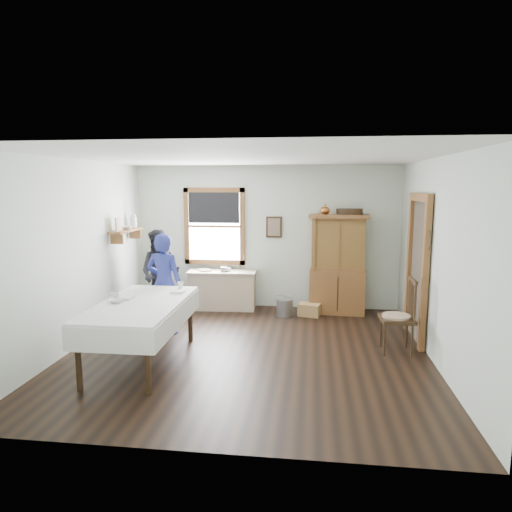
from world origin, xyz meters
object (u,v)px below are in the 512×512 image
(work_counter, at_px, (222,290))
(china_hutch, at_px, (338,264))
(spindle_chair, at_px, (397,315))
(wicker_basket, at_px, (309,310))
(dining_table, at_px, (142,333))
(figure_dark, at_px, (161,277))
(pail, at_px, (285,307))
(woman_blue, at_px, (164,287))

(work_counter, distance_m, china_hutch, 2.22)
(spindle_chair, distance_m, wicker_basket, 2.12)
(dining_table, relative_size, spindle_chair, 1.92)
(wicker_basket, distance_m, figure_dark, 2.74)
(work_counter, bearing_deg, figure_dark, -150.93)
(spindle_chair, xyz_separation_m, pail, (-1.67, 1.60, -0.38))
(dining_table, bearing_deg, woman_blue, 94.20)
(china_hutch, bearing_deg, figure_dark, -165.92)
(work_counter, xyz_separation_m, dining_table, (-0.53, -2.77, 0.04))
(china_hutch, distance_m, spindle_chair, 2.11)
(work_counter, distance_m, figure_dark, 1.22)
(pail, xyz_separation_m, wicker_basket, (0.44, 0.08, -0.05))
(woman_blue, height_order, figure_dark, woman_blue)
(figure_dark, bearing_deg, work_counter, 38.84)
(china_hutch, xyz_separation_m, dining_table, (-2.68, -2.76, -0.50))
(work_counter, xyz_separation_m, wicker_basket, (1.65, -0.28, -0.25))
(dining_table, bearing_deg, wicker_basket, 48.68)
(work_counter, bearing_deg, wicker_basket, -12.42)
(work_counter, distance_m, dining_table, 2.82)
(dining_table, xyz_separation_m, figure_dark, (-0.46, 2.15, 0.31))
(china_hutch, distance_m, figure_dark, 3.21)
(wicker_basket, bearing_deg, work_counter, 170.33)
(china_hutch, relative_size, spindle_chair, 1.69)
(dining_table, relative_size, pail, 6.42)
(work_counter, xyz_separation_m, spindle_chair, (2.88, -1.96, 0.17))
(china_hutch, bearing_deg, woman_blue, -148.10)
(pail, relative_size, woman_blue, 0.22)
(wicker_basket, bearing_deg, spindle_chair, -53.83)
(dining_table, xyz_separation_m, pail, (1.74, 2.41, -0.25))
(pail, bearing_deg, dining_table, -125.88)
(dining_table, bearing_deg, pail, 54.12)
(work_counter, height_order, figure_dark, figure_dark)
(wicker_basket, relative_size, woman_blue, 0.26)
(china_hutch, xyz_separation_m, figure_dark, (-3.14, -0.61, -0.18))
(china_hutch, relative_size, figure_dark, 1.26)
(dining_table, distance_m, pail, 2.98)
(china_hutch, distance_m, dining_table, 3.88)
(china_hutch, relative_size, pail, 5.67)
(pail, distance_m, wicker_basket, 0.45)
(woman_blue, bearing_deg, pail, -139.37)
(dining_table, relative_size, figure_dark, 1.42)
(china_hutch, distance_m, woman_blue, 3.17)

